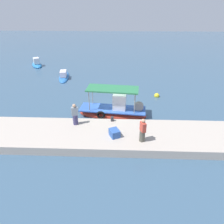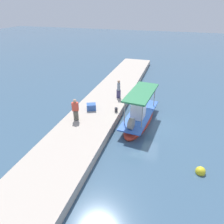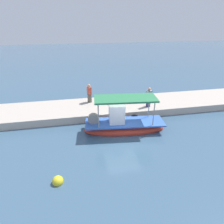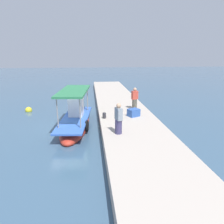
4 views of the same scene
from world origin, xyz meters
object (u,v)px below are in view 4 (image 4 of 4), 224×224
at_px(mooring_bollard, 104,116).
at_px(fisherman_by_crate, 119,120).
at_px(cargo_crate, 134,113).
at_px(fisherman_near_bollard, 135,99).
at_px(marker_buoy, 29,110).
at_px(main_fishing_boat, 76,121).

bearing_deg(mooring_bollard, fisherman_by_crate, -168.33).
bearing_deg(mooring_bollard, cargo_crate, -83.45).
bearing_deg(fisherman_near_bollard, mooring_bollard, 129.67).
xyz_separation_m(fisherman_by_crate, cargo_crate, (3.05, -1.51, -0.52)).
xyz_separation_m(cargo_crate, marker_buoy, (4.33, 8.43, -0.78)).
height_order(main_fishing_boat, fisherman_by_crate, main_fishing_boat).
bearing_deg(mooring_bollard, fisherman_near_bollard, -50.33).
bearing_deg(fisherman_by_crate, fisherman_near_bollard, -21.91).
bearing_deg(marker_buoy, fisherman_by_crate, -136.84).
bearing_deg(fisherman_by_crate, mooring_bollard, 11.67).
height_order(mooring_bollard, marker_buoy, mooring_bollard).
height_order(main_fishing_boat, fisherman_near_bollard, main_fishing_boat).
bearing_deg(fisherman_by_crate, main_fishing_boat, 41.57).
xyz_separation_m(fisherman_near_bollard, marker_buoy, (2.44, 8.90, -1.30)).
bearing_deg(marker_buoy, cargo_crate, -117.20).
bearing_deg(cargo_crate, mooring_bollard, 96.55).
xyz_separation_m(main_fishing_boat, fisherman_near_bollard, (2.07, -4.52, 0.91)).
bearing_deg(fisherman_near_bollard, fisherman_by_crate, 158.09).
relative_size(mooring_bollard, cargo_crate, 0.50).
bearing_deg(main_fishing_boat, cargo_crate, -87.40).
distance_m(fisherman_by_crate, marker_buoy, 10.20).
height_order(cargo_crate, marker_buoy, cargo_crate).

